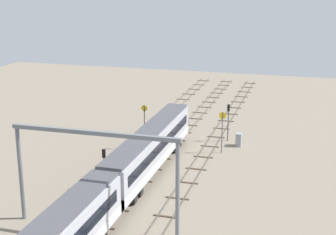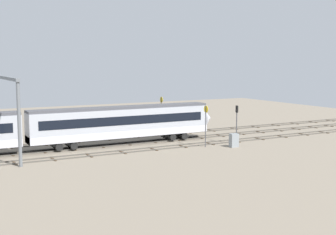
# 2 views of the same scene
# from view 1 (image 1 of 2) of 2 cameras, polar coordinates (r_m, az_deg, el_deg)

# --- Properties ---
(ground_plane) EXTENTS (110.24, 110.24, 0.00)m
(ground_plane) POSITION_cam_1_polar(r_m,az_deg,el_deg) (63.32, -0.30, -4.07)
(ground_plane) COLOR gray
(track_near_foreground) EXTENTS (94.24, 2.40, 0.16)m
(track_near_foreground) POSITION_cam_1_polar(r_m,az_deg,el_deg) (62.20, 3.98, -4.41)
(track_near_foreground) COLOR #59544C
(track_near_foreground) RESTS_ON ground
(track_with_train) EXTENTS (94.24, 2.40, 0.16)m
(track_with_train) POSITION_cam_1_polar(r_m,az_deg,el_deg) (63.29, -0.30, -4.01)
(track_with_train) COLOR #59544C
(track_with_train) RESTS_ON ground
(track_middle) EXTENTS (94.24, 2.40, 0.16)m
(track_middle) POSITION_cam_1_polar(r_m,az_deg,el_deg) (64.73, -4.42, -3.60)
(track_middle) COLOR #59544C
(track_middle) RESTS_ON ground
(train) EXTENTS (50.40, 3.24, 4.80)m
(train) POSITION_cam_1_polar(r_m,az_deg,el_deg) (46.63, -6.54, -8.17)
(train) COLOR #B7BCC6
(train) RESTS_ON ground
(overhead_gantry) EXTENTS (0.40, 15.07, 9.00)m
(overhead_gantry) POSITION_cam_1_polar(r_m,az_deg,el_deg) (43.34, -8.22, -4.64)
(overhead_gantry) COLOR slate
(overhead_gantry) RESTS_ON ground
(speed_sign_near_foreground) EXTENTS (0.14, 0.80, 5.73)m
(speed_sign_near_foreground) POSITION_cam_1_polar(r_m,az_deg,el_deg) (64.10, -2.65, -0.48)
(speed_sign_near_foreground) COLOR #4C4C51
(speed_sign_near_foreground) RESTS_ON ground
(speed_sign_mid_trackside) EXTENTS (0.14, 0.89, 5.24)m
(speed_sign_mid_trackside) POSITION_cam_1_polar(r_m,az_deg,el_deg) (63.00, 6.10, -1.03)
(speed_sign_mid_trackside) COLOR #4C4C51
(speed_sign_mid_trackside) RESTS_ON ground
(signal_light_trackside_approach) EXTENTS (0.31, 0.32, 5.01)m
(signal_light_trackside_approach) POSITION_cam_1_polar(r_m,az_deg,el_deg) (67.60, 6.78, 0.01)
(signal_light_trackside_approach) COLOR #4C4C51
(signal_light_trackside_approach) RESTS_ON ground
(signal_light_trackside_departure) EXTENTS (0.31, 0.32, 4.32)m
(signal_light_trackside_departure) POSITION_cam_1_polar(r_m,az_deg,el_deg) (52.74, -7.17, -5.07)
(signal_light_trackside_departure) COLOR #4C4C51
(signal_light_trackside_departure) RESTS_ON ground
(relay_cabinet) EXTENTS (1.10, 0.70, 1.71)m
(relay_cabinet) POSITION_cam_1_polar(r_m,az_deg,el_deg) (66.49, 7.93, -2.46)
(relay_cabinet) COLOR gray
(relay_cabinet) RESTS_ON ground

